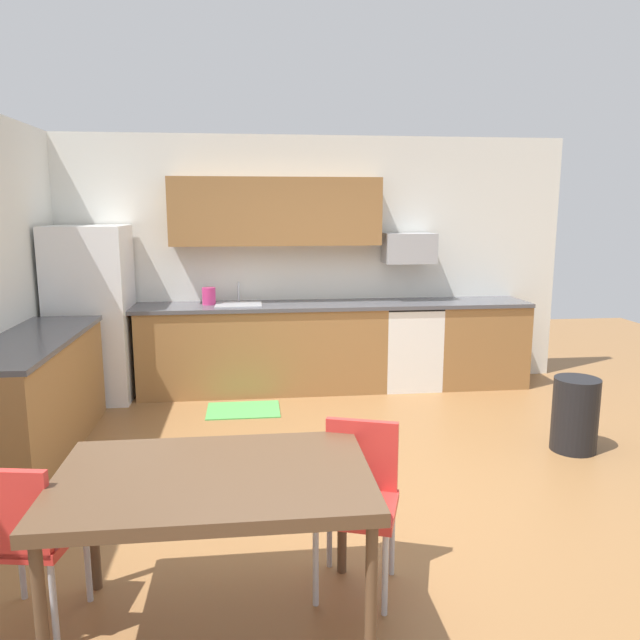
# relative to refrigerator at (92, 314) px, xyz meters

# --- Properties ---
(ground_plane) EXTENTS (12.00, 12.00, 0.00)m
(ground_plane) POSITION_rel_refrigerator_xyz_m (2.18, -2.22, -0.88)
(ground_plane) COLOR olive
(wall_back) EXTENTS (5.80, 0.10, 2.70)m
(wall_back) POSITION_rel_refrigerator_xyz_m (2.18, 0.43, 0.47)
(wall_back) COLOR silver
(wall_back) RESTS_ON ground
(cabinet_run_back) EXTENTS (2.58, 0.60, 0.90)m
(cabinet_run_back) POSITION_rel_refrigerator_xyz_m (1.72, 0.08, -0.43)
(cabinet_run_back) COLOR olive
(cabinet_run_back) RESTS_ON ground
(cabinet_run_back_right) EXTENTS (0.97, 0.60, 0.90)m
(cabinet_run_back_right) POSITION_rel_refrigerator_xyz_m (4.09, 0.08, -0.43)
(cabinet_run_back_right) COLOR olive
(cabinet_run_back_right) RESTS_ON ground
(cabinet_run_left) EXTENTS (0.60, 2.00, 0.90)m
(cabinet_run_left) POSITION_rel_refrigerator_xyz_m (-0.12, -1.42, -0.43)
(cabinet_run_left) COLOR olive
(cabinet_run_left) RESTS_ON ground
(countertop_back) EXTENTS (4.80, 0.64, 0.04)m
(countertop_back) POSITION_rel_refrigerator_xyz_m (2.18, 0.08, 0.04)
(countertop_back) COLOR #4C4C51
(countertop_back) RESTS_ON cabinet_run_back
(countertop_left) EXTENTS (0.64, 2.00, 0.04)m
(countertop_left) POSITION_rel_refrigerator_xyz_m (-0.12, -1.42, 0.04)
(countertop_left) COLOR #4C4C51
(countertop_left) RESTS_ON cabinet_run_left
(upper_cabinets_back) EXTENTS (2.20, 0.34, 0.70)m
(upper_cabinets_back) POSITION_rel_refrigerator_xyz_m (1.88, 0.21, 1.02)
(upper_cabinets_back) COLOR olive
(refrigerator) EXTENTS (0.76, 0.70, 1.77)m
(refrigerator) POSITION_rel_refrigerator_xyz_m (0.00, 0.00, 0.00)
(refrigerator) COLOR white
(refrigerator) RESTS_ON ground
(oven_range) EXTENTS (0.60, 0.60, 0.91)m
(oven_range) POSITION_rel_refrigerator_xyz_m (3.31, 0.08, -0.43)
(oven_range) COLOR white
(oven_range) RESTS_ON ground
(microwave) EXTENTS (0.54, 0.36, 0.32)m
(microwave) POSITION_rel_refrigerator_xyz_m (3.31, 0.18, 0.63)
(microwave) COLOR #9EA0A5
(sink_basin) EXTENTS (0.48, 0.40, 0.14)m
(sink_basin) POSITION_rel_refrigerator_xyz_m (1.47, 0.08, -0.00)
(sink_basin) COLOR #A5A8AD
(sink_basin) RESTS_ON countertop_back
(sink_faucet) EXTENTS (0.02, 0.02, 0.24)m
(sink_faucet) POSITION_rel_refrigerator_xyz_m (1.47, 0.26, 0.16)
(sink_faucet) COLOR #B2B5BA
(sink_faucet) RESTS_ON countertop_back
(dining_table) EXTENTS (1.40, 0.90, 0.78)m
(dining_table) POSITION_rel_refrigerator_xyz_m (1.42, -3.70, -0.17)
(dining_table) COLOR brown
(dining_table) RESTS_ON ground
(chair_near_table) EXTENTS (0.51, 0.51, 0.85)m
(chair_near_table) POSITION_rel_refrigerator_xyz_m (2.13, -3.40, -0.38)
(chair_near_table) COLOR red
(chair_near_table) RESTS_ON ground
(chair_far_side) EXTENTS (0.46, 0.46, 0.85)m
(chair_far_side) POSITION_rel_refrigerator_xyz_m (0.56, -3.62, -0.38)
(chair_far_side) COLOR red
(chair_far_side) RESTS_ON ground
(trash_bin) EXTENTS (0.36, 0.36, 0.60)m
(trash_bin) POSITION_rel_refrigerator_xyz_m (4.18, -1.86, -0.58)
(trash_bin) COLOR black
(trash_bin) RESTS_ON ground
(floor_mat) EXTENTS (0.70, 0.50, 0.01)m
(floor_mat) POSITION_rel_refrigerator_xyz_m (1.50, -0.57, -0.88)
(floor_mat) COLOR #4CA54C
(floor_mat) RESTS_ON ground
(kettle) EXTENTS (0.14, 0.14, 0.20)m
(kettle) POSITION_rel_refrigerator_xyz_m (1.16, 0.13, 0.14)
(kettle) COLOR #CC3372
(kettle) RESTS_ON countertop_back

